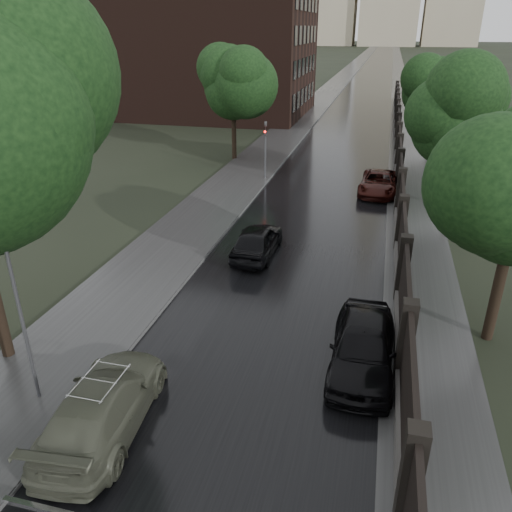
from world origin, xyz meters
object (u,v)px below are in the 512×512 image
at_px(traffic_light, 265,146).
at_px(car_right_near, 363,346).
at_px(hatchback_left, 257,240).
at_px(car_right_far, 379,183).
at_px(tree_right_c, 437,87).
at_px(tree_right_b, 462,122).
at_px(volga_sedan, 103,405).
at_px(lamp_post, 22,320).
at_px(tree_left_far, 233,92).

relative_size(traffic_light, car_right_near, 0.83).
bearing_deg(hatchback_left, car_right_near, 125.50).
height_order(hatchback_left, car_right_far, hatchback_left).
relative_size(car_right_near, car_right_far, 0.97).
bearing_deg(tree_right_c, tree_right_b, -90.00).
xyz_separation_m(volga_sedan, car_right_near, (6.42, 4.23, 0.07)).
relative_size(lamp_post, car_right_near, 1.06).
bearing_deg(hatchback_left, car_right_far, -114.50).
bearing_deg(tree_right_c, car_right_near, -96.73).
bearing_deg(car_right_far, tree_left_far, 154.47).
height_order(tree_right_b, lamp_post, tree_right_b).
height_order(tree_left_far, tree_right_c, tree_left_far).
height_order(tree_right_b, hatchback_left, tree_right_b).
relative_size(tree_left_far, lamp_post, 1.45).
bearing_deg(traffic_light, car_right_near, -68.71).
relative_size(hatchback_left, car_right_near, 0.90).
relative_size(tree_right_b, hatchback_left, 1.61).
xyz_separation_m(tree_left_far, lamp_post, (2.60, -28.50, -2.57)).
bearing_deg(tree_right_b, lamp_post, -122.18).
distance_m(volga_sedan, car_right_near, 7.68).
bearing_deg(tree_right_c, car_right_far, -104.20).
bearing_deg(car_right_near, tree_left_far, 114.83).
bearing_deg(lamp_post, car_right_near, 23.02).
bearing_deg(car_right_near, traffic_light, 111.40).
height_order(tree_left_far, car_right_near, tree_left_far).
relative_size(tree_right_c, traffic_light, 1.75).
height_order(tree_left_far, traffic_light, tree_left_far).
bearing_deg(tree_left_far, volga_sedan, -80.24).
height_order(tree_left_far, car_right_far, tree_left_far).
height_order(tree_right_b, volga_sedan, tree_right_b).
distance_m(tree_left_far, tree_right_c, 18.45).
height_order(tree_left_far, hatchback_left, tree_left_far).
xyz_separation_m(tree_right_b, traffic_light, (-11.80, 2.99, -2.55)).
xyz_separation_m(tree_right_b, lamp_post, (-12.90, -20.50, -2.28)).
relative_size(tree_left_far, tree_right_b, 1.05).
bearing_deg(tree_right_b, tree_right_c, 90.00).
relative_size(hatchback_left, car_right_far, 0.88).
bearing_deg(traffic_light, tree_right_b, -14.24).
bearing_deg(car_right_far, tree_right_c, 78.83).
relative_size(volga_sedan, hatchback_left, 1.19).
relative_size(traffic_light, volga_sedan, 0.77).
bearing_deg(tree_right_c, hatchback_left, -108.81).
relative_size(tree_left_far, car_right_near, 1.54).
height_order(tree_right_c, car_right_far, tree_right_c).
bearing_deg(car_right_near, volga_sedan, -146.50).
bearing_deg(traffic_light, hatchback_left, -78.51).
relative_size(tree_right_b, tree_right_c, 1.00).
height_order(tree_right_b, tree_right_c, same).
distance_m(tree_right_b, volga_sedan, 23.85).
bearing_deg(volga_sedan, car_right_far, -111.13).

